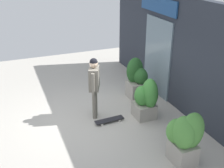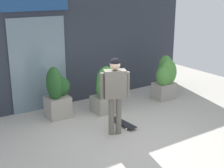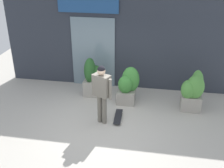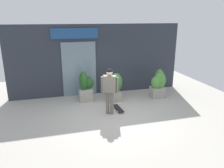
{
  "view_description": "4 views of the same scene",
  "coord_description": "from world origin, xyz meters",
  "px_view_note": "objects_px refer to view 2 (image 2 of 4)",
  "views": [
    {
      "loc": [
        6.6,
        -1.89,
        4.21
      ],
      "look_at": [
        0.14,
        0.68,
        1.04
      ],
      "focal_mm": 45.07,
      "sensor_mm": 36.0,
      "label": 1
    },
    {
      "loc": [
        -3.87,
        -5.32,
        3.23
      ],
      "look_at": [
        0.14,
        0.68,
        1.04
      ],
      "focal_mm": 51.73,
      "sensor_mm": 36.0,
      "label": 2
    },
    {
      "loc": [
        1.38,
        -6.47,
        4.57
      ],
      "look_at": [
        0.14,
        0.68,
        1.04
      ],
      "focal_mm": 44.98,
      "sensor_mm": 36.0,
      "label": 3
    },
    {
      "loc": [
        -2.04,
        -7.23,
        3.55
      ],
      "look_at": [
        0.14,
        0.68,
        1.04
      ],
      "focal_mm": 35.32,
      "sensor_mm": 36.0,
      "label": 4
    }
  ],
  "objects_px": {
    "skateboarder": "(115,88)",
    "planter_box_mid": "(57,93)",
    "skateboard": "(123,123)",
    "planter_box_left": "(105,90)",
    "planter_box_right": "(166,76)"
  },
  "relations": [
    {
      "from": "skateboarder",
      "to": "skateboard",
      "type": "distance_m",
      "value": 1.15
    },
    {
      "from": "skateboarder",
      "to": "planter_box_mid",
      "type": "bearing_deg",
      "value": 45.78
    },
    {
      "from": "planter_box_left",
      "to": "planter_box_mid",
      "type": "bearing_deg",
      "value": 165.39
    },
    {
      "from": "planter_box_left",
      "to": "planter_box_right",
      "type": "height_order",
      "value": "planter_box_right"
    },
    {
      "from": "skateboarder",
      "to": "planter_box_right",
      "type": "xyz_separation_m",
      "value": [
        2.6,
        1.16,
        -0.41
      ]
    },
    {
      "from": "skateboard",
      "to": "planter_box_left",
      "type": "relative_size",
      "value": 0.69
    },
    {
      "from": "planter_box_left",
      "to": "planter_box_right",
      "type": "relative_size",
      "value": 0.94
    },
    {
      "from": "skateboard",
      "to": "skateboarder",
      "type": "bearing_deg",
      "value": 120.13
    },
    {
      "from": "skateboarder",
      "to": "skateboard",
      "type": "relative_size",
      "value": 2.11
    },
    {
      "from": "skateboard",
      "to": "planter_box_mid",
      "type": "xyz_separation_m",
      "value": [
        -1.09,
        1.36,
        0.6
      ]
    },
    {
      "from": "skateboarder",
      "to": "planter_box_right",
      "type": "distance_m",
      "value": 2.87
    },
    {
      "from": "skateboarder",
      "to": "planter_box_left",
      "type": "relative_size",
      "value": 1.45
    },
    {
      "from": "skateboarder",
      "to": "planter_box_left",
      "type": "bearing_deg",
      "value": 0.07
    },
    {
      "from": "skateboarder",
      "to": "planter_box_mid",
      "type": "distance_m",
      "value": 1.82
    },
    {
      "from": "skateboarder",
      "to": "planter_box_left",
      "type": "distance_m",
      "value": 1.53
    }
  ]
}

